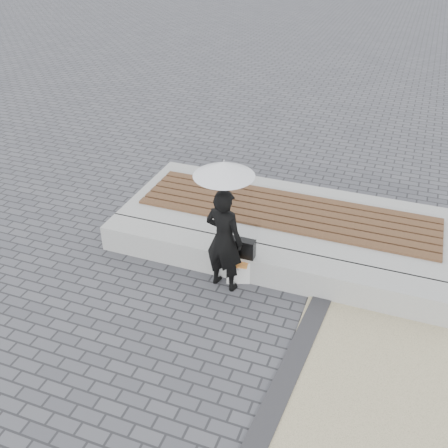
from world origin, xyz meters
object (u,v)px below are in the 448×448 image
(handbag, at_px, (241,248))
(canvas_tote, at_px, (238,271))
(parasol, at_px, (224,169))
(seating_ledge, at_px, (264,265))
(woman, at_px, (224,240))

(handbag, relative_size, canvas_tote, 1.12)
(parasol, relative_size, handbag, 2.58)
(handbag, bearing_deg, seating_ledge, 29.47)
(handbag, bearing_deg, parasol, -129.84)
(seating_ledge, distance_m, woman, 0.81)
(parasol, bearing_deg, woman, 0.00)
(handbag, height_order, canvas_tote, handbag)
(parasol, xyz_separation_m, canvas_tote, (0.16, 0.15, -1.62))
(seating_ledge, bearing_deg, woman, -141.41)
(seating_ledge, relative_size, handbag, 13.14)
(seating_ledge, bearing_deg, handbag, -150.62)
(handbag, xyz_separation_m, canvas_tote, (-0.02, -0.06, -0.36))
(seating_ledge, distance_m, handbag, 0.47)
(woman, bearing_deg, seating_ledge, -129.56)
(seating_ledge, xyz_separation_m, parasol, (-0.47, -0.37, 1.59))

